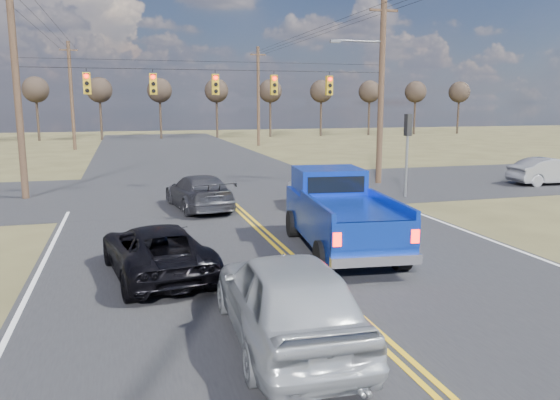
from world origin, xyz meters
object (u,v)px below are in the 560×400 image
object	(u,v)px
silver_suv	(287,297)
pickup_truck	(340,213)
black_suv	(156,250)
dgrey_car_queue	(199,192)
cross_car_east_near	(550,171)
white_car_queue	(326,191)

from	to	relation	value
silver_suv	pickup_truck	bearing A→B (deg)	-118.48
black_suv	dgrey_car_queue	xyz separation A→B (m)	(2.26, 8.71, 0.05)
pickup_truck	dgrey_car_queue	distance (m)	8.32
pickup_truck	silver_suv	size ratio (longest dim) A/B	1.24
black_suv	cross_car_east_near	bearing A→B (deg)	-162.86
white_car_queue	silver_suv	bearing A→B (deg)	61.82
white_car_queue	pickup_truck	bearing A→B (deg)	68.76
white_car_queue	cross_car_east_near	size ratio (longest dim) A/B	1.07
cross_car_east_near	pickup_truck	bearing A→B (deg)	121.69
dgrey_car_queue	cross_car_east_near	world-z (taller)	cross_car_east_near
pickup_truck	dgrey_car_queue	size ratio (longest dim) A/B	1.29
black_suv	cross_car_east_near	xyz separation A→B (m)	(21.60, 10.42, 0.05)
pickup_truck	cross_car_east_near	bearing A→B (deg)	36.56
white_car_queue	dgrey_car_queue	world-z (taller)	white_car_queue
white_car_queue	dgrey_car_queue	xyz separation A→B (m)	(-5.09, 1.55, -0.06)
silver_suv	black_suv	distance (m)	5.19
pickup_truck	silver_suv	world-z (taller)	pickup_truck
cross_car_east_near	silver_suv	bearing A→B (deg)	129.36
dgrey_car_queue	cross_car_east_near	bearing A→B (deg)	177.66
dgrey_car_queue	pickup_truck	bearing A→B (deg)	105.47
pickup_truck	white_car_queue	distance (m)	6.39
white_car_queue	cross_car_east_near	bearing A→B (deg)	-171.42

